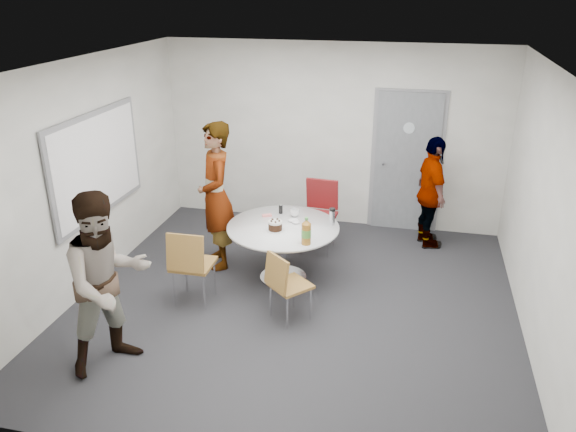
% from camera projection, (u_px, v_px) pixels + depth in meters
% --- Properties ---
extents(floor, '(5.00, 5.00, 0.00)m').
position_uv_depth(floor, '(295.00, 303.00, 6.54)').
color(floor, black).
rests_on(floor, ground).
extents(ceiling, '(5.00, 5.00, 0.00)m').
position_uv_depth(ceiling, '(296.00, 65.00, 5.49)').
color(ceiling, silver).
rests_on(ceiling, wall_back).
extents(wall_back, '(5.00, 0.00, 5.00)m').
position_uv_depth(wall_back, '(332.00, 136.00, 8.26)').
color(wall_back, '#BBB9B1').
rests_on(wall_back, floor).
extents(wall_left, '(0.00, 5.00, 5.00)m').
position_uv_depth(wall_left, '(86.00, 177.00, 6.54)').
color(wall_left, '#BBB9B1').
rests_on(wall_left, floor).
extents(wall_right, '(0.00, 5.00, 5.00)m').
position_uv_depth(wall_right, '(544.00, 215.00, 5.49)').
color(wall_right, '#BBB9B1').
rests_on(wall_right, floor).
extents(wall_front, '(5.00, 0.00, 5.00)m').
position_uv_depth(wall_front, '(215.00, 321.00, 3.77)').
color(wall_front, '#BBB9B1').
rests_on(wall_front, floor).
extents(door, '(1.02, 0.17, 2.12)m').
position_uv_depth(door, '(406.00, 163.00, 8.14)').
color(door, slate).
rests_on(door, wall_back).
extents(whiteboard, '(0.04, 1.90, 1.25)m').
position_uv_depth(whiteboard, '(98.00, 164.00, 6.68)').
color(whiteboard, gray).
rests_on(whiteboard, wall_left).
extents(table, '(1.37, 1.37, 1.04)m').
position_uv_depth(table, '(285.00, 234.00, 6.83)').
color(table, silver).
rests_on(table, floor).
extents(chair_near_left, '(0.45, 0.49, 0.94)m').
position_uv_depth(chair_near_left, '(190.00, 261.00, 6.28)').
color(chair_near_left, olive).
rests_on(chair_near_left, floor).
extents(chair_near_right, '(0.56, 0.57, 0.81)m').
position_uv_depth(chair_near_right, '(284.00, 281.00, 6.01)').
color(chair_near_right, olive).
rests_on(chair_near_right, floor).
extents(chair_far, '(0.49, 0.53, 0.97)m').
position_uv_depth(chair_far, '(320.00, 207.00, 7.68)').
color(chair_far, maroon).
rests_on(chair_far, floor).
extents(person_main, '(0.74, 0.83, 1.90)m').
position_uv_depth(person_main, '(216.00, 196.00, 7.08)').
color(person_main, '#A5C6EA').
rests_on(person_main, floor).
extents(person_left, '(1.05, 1.09, 1.78)m').
position_uv_depth(person_left, '(108.00, 282.00, 5.19)').
color(person_left, white).
rests_on(person_left, floor).
extents(person_right, '(0.64, 0.99, 1.57)m').
position_uv_depth(person_right, '(431.00, 193.00, 7.67)').
color(person_right, black).
rests_on(person_right, floor).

